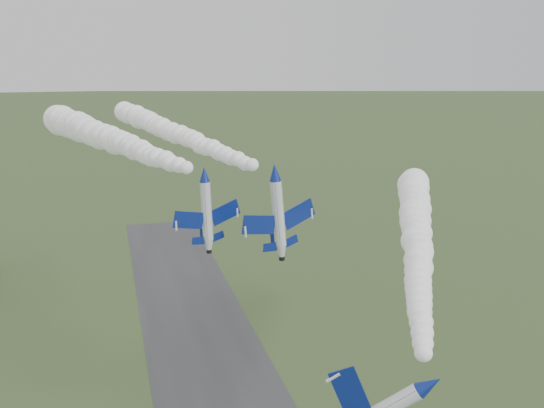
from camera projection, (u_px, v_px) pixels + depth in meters
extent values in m
cylinder|color=silver|center=(430.00, 385.00, 53.87)|extent=(5.57, 8.91, 2.19)
cone|color=silver|center=(424.00, 356.00, 58.98)|extent=(2.77, 2.61, 2.19)
cylinder|color=black|center=(423.00, 351.00, 59.98)|extent=(1.27, 1.02, 1.11)
ellipsoid|color=black|center=(438.00, 395.00, 51.55)|extent=(2.56, 3.34, 1.46)
cube|color=navy|center=(407.00, 354.00, 54.38)|extent=(3.77, 3.52, 3.92)
cube|color=navy|center=(447.00, 407.00, 55.04)|extent=(3.77, 3.52, 3.92)
cube|color=navy|center=(415.00, 347.00, 57.90)|extent=(1.69, 1.60, 1.73)
cube|color=navy|center=(435.00, 374.00, 58.25)|extent=(1.69, 1.60, 1.73)
cube|color=navy|center=(438.00, 355.00, 57.48)|extent=(2.42, 2.30, 1.49)
cylinder|color=silver|center=(204.00, 174.00, 77.12)|extent=(3.89, 7.65, 1.41)
cone|color=navy|center=(224.00, 181.00, 73.30)|extent=(2.00, 2.35, 1.41)
cone|color=silver|center=(188.00, 169.00, 80.79)|extent=(1.88, 2.01, 1.41)
cylinder|color=black|center=(184.00, 168.00, 81.51)|extent=(0.86, 0.75, 0.71)
ellipsoid|color=black|center=(212.00, 173.00, 75.43)|extent=(1.76, 2.78, 0.94)
cube|color=navy|center=(183.00, 178.00, 76.24)|extent=(4.66, 3.45, 0.28)
cube|color=navy|center=(220.00, 171.00, 79.22)|extent=(4.66, 3.45, 0.28)
cube|color=navy|center=(181.00, 171.00, 79.35)|extent=(2.05, 1.55, 0.16)
cube|color=navy|center=(200.00, 168.00, 80.94)|extent=(2.05, 1.55, 0.16)
cube|color=navy|center=(191.00, 161.00, 79.66)|extent=(0.66, 1.43, 2.00)
cylinder|color=silver|center=(275.00, 172.00, 77.99)|extent=(4.08, 8.87, 1.70)
cone|color=navy|center=(299.00, 180.00, 73.43)|extent=(2.27, 2.67, 1.70)
cone|color=silver|center=(254.00, 166.00, 82.38)|extent=(2.16, 2.27, 1.70)
cylinder|color=black|center=(250.00, 165.00, 83.24)|extent=(1.00, 0.84, 0.86)
ellipsoid|color=black|center=(284.00, 171.00, 75.97)|extent=(1.93, 3.20, 1.14)
cube|color=navy|center=(251.00, 177.00, 77.21)|extent=(5.29, 3.73, 0.60)
cube|color=navy|center=(291.00, 168.00, 80.24)|extent=(5.29, 3.73, 0.60)
cube|color=navy|center=(247.00, 169.00, 80.80)|extent=(2.32, 1.68, 0.30)
cube|color=navy|center=(268.00, 165.00, 82.41)|extent=(2.32, 1.68, 0.30)
cube|color=navy|center=(258.00, 158.00, 81.01)|extent=(0.79, 1.69, 2.29)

